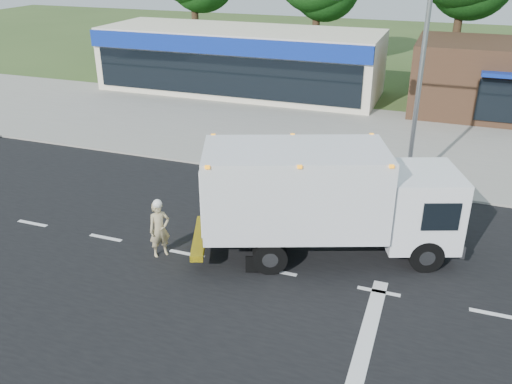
% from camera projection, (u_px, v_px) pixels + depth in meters
% --- Properties ---
extents(ground, '(120.00, 120.00, 0.00)m').
position_uv_depth(ground, '(277.00, 272.00, 16.17)').
color(ground, '#385123').
rests_on(ground, ground).
extents(road_asphalt, '(60.00, 14.00, 0.02)m').
position_uv_depth(road_asphalt, '(277.00, 272.00, 16.17)').
color(road_asphalt, black).
rests_on(road_asphalt, ground).
extents(sidewalk, '(60.00, 2.40, 0.12)m').
position_uv_depth(sidewalk, '(336.00, 171.00, 23.15)').
color(sidewalk, gray).
rests_on(sidewalk, ground).
extents(parking_apron, '(60.00, 9.00, 0.02)m').
position_uv_depth(parking_apron, '(360.00, 132.00, 28.12)').
color(parking_apron, gray).
rests_on(parking_apron, ground).
extents(lane_markings, '(55.20, 7.00, 0.01)m').
position_uv_depth(lane_markings, '(310.00, 307.00, 14.59)').
color(lane_markings, silver).
rests_on(lane_markings, road_asphalt).
extents(ems_box_truck, '(8.33, 5.08, 3.54)m').
position_uv_depth(ems_box_truck, '(323.00, 195.00, 16.29)').
color(ems_box_truck, black).
rests_on(ems_box_truck, ground).
extents(emergency_worker, '(0.77, 0.79, 1.93)m').
position_uv_depth(emergency_worker, '(159.00, 228.00, 16.66)').
color(emergency_worker, tan).
rests_on(emergency_worker, ground).
extents(retail_strip_mall, '(18.00, 6.20, 4.00)m').
position_uv_depth(retail_strip_mall, '(240.00, 60.00, 35.12)').
color(retail_strip_mall, beige).
rests_on(retail_strip_mall, ground).
extents(brown_storefront, '(10.00, 6.70, 4.00)m').
position_uv_depth(brown_storefront, '(506.00, 79.00, 30.24)').
color(brown_storefront, '#382316').
rests_on(brown_storefront, ground).
extents(traffic_signal_pole, '(3.51, 0.25, 8.00)m').
position_uv_depth(traffic_signal_pole, '(404.00, 63.00, 19.87)').
color(traffic_signal_pole, gray).
rests_on(traffic_signal_pole, ground).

